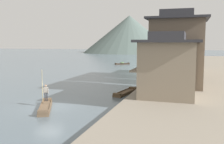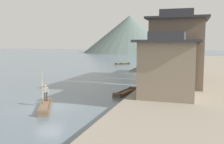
{
  "view_description": "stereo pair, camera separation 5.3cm",
  "coord_description": "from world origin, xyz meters",
  "px_view_note": "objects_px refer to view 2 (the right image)",
  "views": [
    {
      "loc": [
        12.84,
        -21.24,
        6.13
      ],
      "look_at": [
        2.52,
        12.22,
        2.12
      ],
      "focal_mm": 41.27,
      "sensor_mm": 36.0,
      "label": 1
    },
    {
      "loc": [
        12.89,
        -21.23,
        6.13
      ],
      "look_at": [
        2.52,
        12.22,
        2.12
      ],
      "focal_mm": 41.27,
      "sensor_mm": 36.0,
      "label": 2
    }
  ],
  "objects_px": {
    "boatman_person": "(45,91)",
    "boat_moored_nearest": "(147,63)",
    "boat_moored_second": "(122,64)",
    "boat_moored_far": "(125,92)",
    "house_waterfront_far": "(183,54)",
    "house_waterfront_narrow": "(177,48)",
    "boat_moored_third": "(155,69)",
    "house_waterfront_second": "(177,50)",
    "house_waterfront_tall": "(173,49)",
    "boat_foreground_poled": "(45,108)",
    "house_waterfront_nearest": "(168,65)"
  },
  "relations": [
    {
      "from": "boat_moored_far",
      "to": "house_waterfront_far",
      "type": "bearing_deg",
      "value": 75.19
    },
    {
      "from": "house_waterfront_nearest",
      "to": "house_waterfront_narrow",
      "type": "distance_m",
      "value": 19.37
    },
    {
      "from": "boat_foreground_poled",
      "to": "boat_moored_third",
      "type": "distance_m",
      "value": 38.51
    },
    {
      "from": "house_waterfront_second",
      "to": "house_waterfront_narrow",
      "type": "xyz_separation_m",
      "value": [
        -0.63,
        12.98,
        0.01
      ]
    },
    {
      "from": "house_waterfront_tall",
      "to": "house_waterfront_narrow",
      "type": "xyz_separation_m",
      "value": [
        0.34,
        6.09,
        -0.01
      ]
    },
    {
      "from": "boat_moored_second",
      "to": "house_waterfront_second",
      "type": "distance_m",
      "value": 41.92
    },
    {
      "from": "house_waterfront_tall",
      "to": "house_waterfront_narrow",
      "type": "relative_size",
      "value": 1.0
    },
    {
      "from": "boatman_person",
      "to": "boat_foreground_poled",
      "type": "bearing_deg",
      "value": -61.85
    },
    {
      "from": "boatman_person",
      "to": "house_waterfront_second",
      "type": "xyz_separation_m",
      "value": [
        11.54,
        10.42,
        3.67
      ]
    },
    {
      "from": "boat_moored_nearest",
      "to": "house_waterfront_far",
      "type": "xyz_separation_m",
      "value": [
        10.57,
        -22.98,
        3.71
      ]
    },
    {
      "from": "boat_moored_third",
      "to": "house_waterfront_far",
      "type": "distance_m",
      "value": 10.09
    },
    {
      "from": "house_waterfront_nearest",
      "to": "house_waterfront_far",
      "type": "xyz_separation_m",
      "value": [
        0.47,
        26.14,
        -0.0
      ]
    },
    {
      "from": "boat_moored_third",
      "to": "boat_moored_far",
      "type": "height_order",
      "value": "boat_moored_third"
    },
    {
      "from": "boat_moored_far",
      "to": "house_waterfront_nearest",
      "type": "relative_size",
      "value": 0.75
    },
    {
      "from": "house_waterfront_nearest",
      "to": "boat_moored_second",
      "type": "bearing_deg",
      "value": 110.27
    },
    {
      "from": "boat_foreground_poled",
      "to": "boat_moored_third",
      "type": "bearing_deg",
      "value": 82.79
    },
    {
      "from": "house_waterfront_tall",
      "to": "house_waterfront_far",
      "type": "xyz_separation_m",
      "value": [
        0.98,
        12.91,
        -1.32
      ]
    },
    {
      "from": "house_waterfront_nearest",
      "to": "house_waterfront_second",
      "type": "distance_m",
      "value": 6.49
    },
    {
      "from": "boatman_person",
      "to": "house_waterfront_narrow",
      "type": "xyz_separation_m",
      "value": [
        10.91,
        23.4,
        3.67
      ]
    },
    {
      "from": "boat_moored_third",
      "to": "house_waterfront_second",
      "type": "relative_size",
      "value": 0.61
    },
    {
      "from": "house_waterfront_tall",
      "to": "house_waterfront_far",
      "type": "bearing_deg",
      "value": 85.64
    },
    {
      "from": "boat_moored_far",
      "to": "house_waterfront_far",
      "type": "relative_size",
      "value": 0.71
    },
    {
      "from": "boat_moored_far",
      "to": "boat_foreground_poled",
      "type": "bearing_deg",
      "value": -119.4
    },
    {
      "from": "boat_foreground_poled",
      "to": "house_waterfront_nearest",
      "type": "xyz_separation_m",
      "value": [
        10.56,
        5.06,
        3.76
      ]
    },
    {
      "from": "boat_foreground_poled",
      "to": "house_waterfront_second",
      "type": "bearing_deg",
      "value": 45.99
    },
    {
      "from": "house_waterfront_narrow",
      "to": "boat_moored_far",
      "type": "bearing_deg",
      "value": -108.83
    },
    {
      "from": "boatman_person",
      "to": "boat_moored_nearest",
      "type": "bearing_deg",
      "value": 88.94
    },
    {
      "from": "house_waterfront_nearest",
      "to": "house_waterfront_narrow",
      "type": "height_order",
      "value": "house_waterfront_narrow"
    },
    {
      "from": "boat_moored_nearest",
      "to": "boat_moored_far",
      "type": "distance_m",
      "value": 45.14
    },
    {
      "from": "boat_moored_third",
      "to": "boat_foreground_poled",
      "type": "bearing_deg",
      "value": -97.21
    },
    {
      "from": "boat_moored_third",
      "to": "house_waterfront_tall",
      "type": "xyz_separation_m",
      "value": [
        5.21,
        -19.92,
        5.1
      ]
    },
    {
      "from": "house_waterfront_far",
      "to": "boat_moored_far",
      "type": "bearing_deg",
      "value": -104.81
    },
    {
      "from": "house_waterfront_tall",
      "to": "house_waterfront_far",
      "type": "distance_m",
      "value": 13.02
    },
    {
      "from": "house_waterfront_second",
      "to": "house_waterfront_tall",
      "type": "relative_size",
      "value": 1.0
    },
    {
      "from": "boat_moored_nearest",
      "to": "house_waterfront_narrow",
      "type": "relative_size",
      "value": 0.48
    },
    {
      "from": "house_waterfront_nearest",
      "to": "house_waterfront_narrow",
      "type": "relative_size",
      "value": 0.77
    },
    {
      "from": "boat_moored_third",
      "to": "boat_moored_far",
      "type": "distance_m",
      "value": 28.91
    },
    {
      "from": "boatman_person",
      "to": "boat_moored_third",
      "type": "height_order",
      "value": "boatman_person"
    },
    {
      "from": "boatman_person",
      "to": "boat_moored_second",
      "type": "distance_m",
      "value": 48.79
    },
    {
      "from": "house_waterfront_second",
      "to": "house_waterfront_tall",
      "type": "bearing_deg",
      "value": 97.99
    },
    {
      "from": "boat_foreground_poled",
      "to": "house_waterfront_far",
      "type": "xyz_separation_m",
      "value": [
        11.03,
        31.2,
        3.76
      ]
    },
    {
      "from": "boat_moored_second",
      "to": "boat_moored_far",
      "type": "relative_size",
      "value": 0.76
    },
    {
      "from": "boat_moored_second",
      "to": "house_waterfront_far",
      "type": "height_order",
      "value": "house_waterfront_far"
    },
    {
      "from": "boat_moored_third",
      "to": "house_waterfront_far",
      "type": "height_order",
      "value": "house_waterfront_far"
    },
    {
      "from": "boat_moored_nearest",
      "to": "house_waterfront_nearest",
      "type": "relative_size",
      "value": 0.63
    },
    {
      "from": "house_waterfront_tall",
      "to": "boatman_person",
      "type": "bearing_deg",
      "value": -121.41
    },
    {
      "from": "boat_foreground_poled",
      "to": "boat_moored_second",
      "type": "relative_size",
      "value": 1.27
    },
    {
      "from": "boat_moored_nearest",
      "to": "boatman_person",
      "type": "bearing_deg",
      "value": -91.06
    },
    {
      "from": "boat_moored_far",
      "to": "house_waterfront_nearest",
      "type": "height_order",
      "value": "house_waterfront_nearest"
    },
    {
      "from": "house_waterfront_narrow",
      "to": "house_waterfront_second",
      "type": "bearing_deg",
      "value": -87.22
    }
  ]
}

